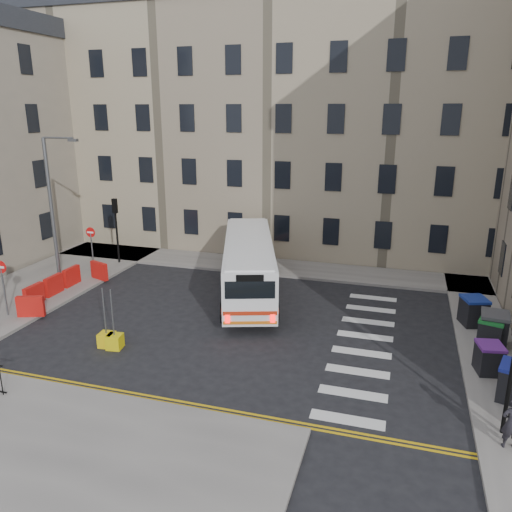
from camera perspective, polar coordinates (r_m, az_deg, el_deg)
The scene contains 18 objects.
ground at distance 22.90m, azimuth 2.14°, elevation -8.29°, with size 120.00×120.00×0.00m, color black.
pavement_north at distance 32.27m, azimuth -4.27°, elevation -0.68°, with size 36.00×3.20×0.15m, color slate.
pavement_east at distance 26.21m, azimuth 24.06°, elevation -6.31°, with size 2.40×26.00×0.15m, color slate.
pavement_west at distance 30.09m, azimuth -24.09°, elevation -3.43°, with size 6.00×22.00×0.15m, color slate.
terrace_north at distance 37.66m, azimuth -2.15°, elevation 15.04°, with size 38.30×10.80×17.20m.
traffic_light_nw at distance 32.40m, azimuth -15.72°, elevation 3.92°, with size 0.28×0.22×4.10m.
streetlamp at distance 29.12m, azimuth -22.31°, elevation 4.88°, with size 0.50×0.22×8.14m.
no_entry_north at distance 31.24m, azimuth -18.32°, elevation 1.74°, with size 0.60×0.08×3.00m.
no_entry_south at distance 26.09m, azimuth -27.01°, elevation -2.11°, with size 0.60×0.08×3.00m.
roadworks_barriers at distance 28.21m, azimuth -21.54°, elevation -3.18°, with size 1.66×6.26×1.00m.
bus at distance 26.49m, azimuth -0.85°, elevation -0.84°, with size 5.70×10.97×2.93m.
wheelie_bin_b at distance 20.76m, azimuth 25.07°, elevation -10.52°, with size 1.06×1.16×1.13m.
wheelie_bin_c at distance 22.90m, azimuth 25.28°, elevation -7.88°, with size 1.23×1.32×1.21m.
wheelie_bin_d at distance 23.09m, azimuth 25.52°, elevation -7.49°, with size 1.22×1.37×1.38m.
wheelie_bin_e at distance 24.76m, azimuth 23.60°, elevation -5.77°, with size 1.31×1.41×1.28m.
pedestrian at distance 16.77m, azimuth 27.19°, elevation -16.63°, with size 0.58×0.38×1.59m, color black.
bollard_yellow at distance 21.83m, azimuth -15.84°, elevation -9.39°, with size 0.60×0.60×0.60m, color #D8C30C.
bollard_chevron at distance 22.10m, azimuth -16.68°, elevation -9.13°, with size 0.60×0.60×0.60m, color yellow.
Camera 1 is at (5.20, -20.11, 9.63)m, focal length 35.00 mm.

